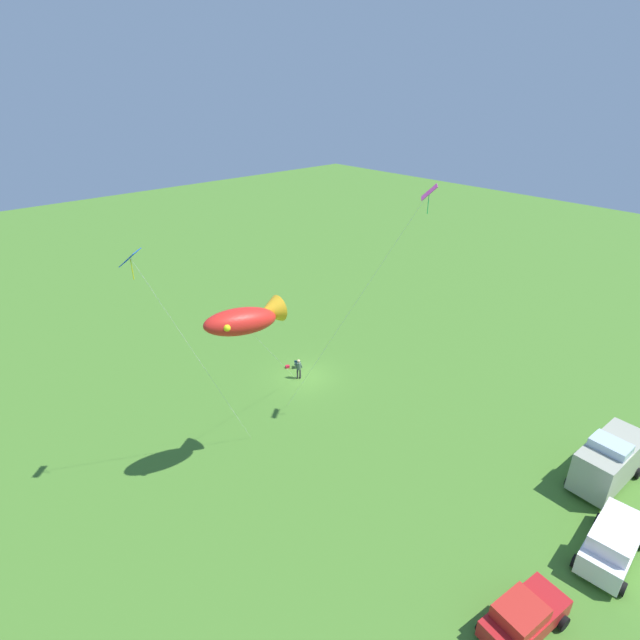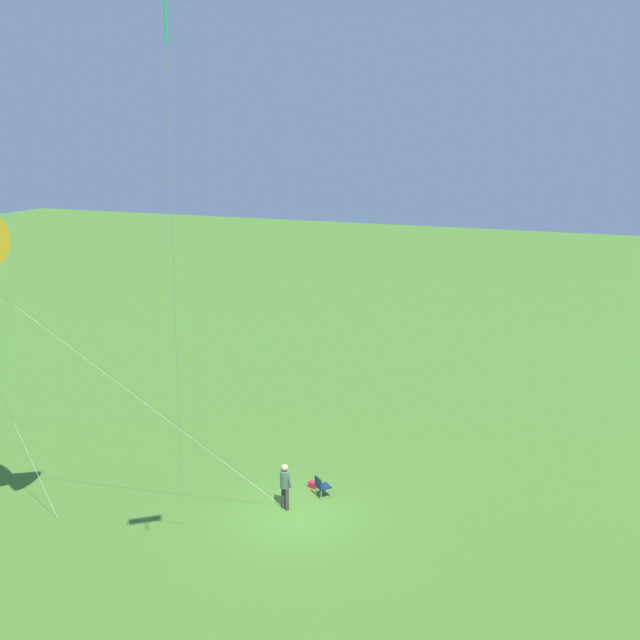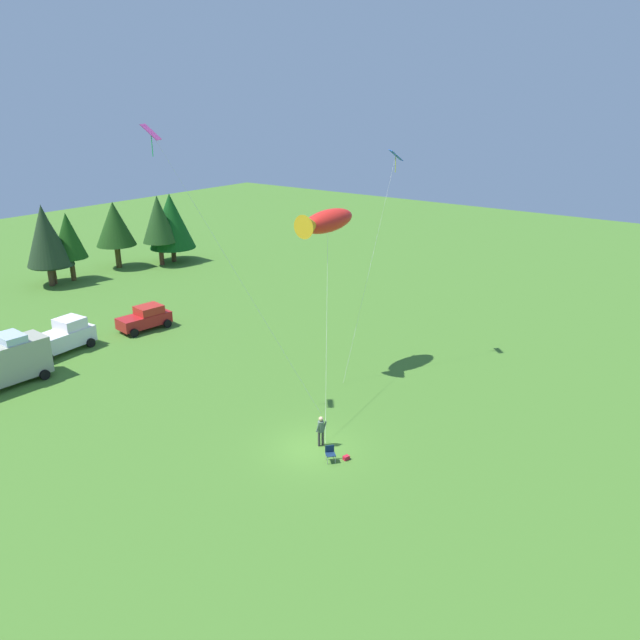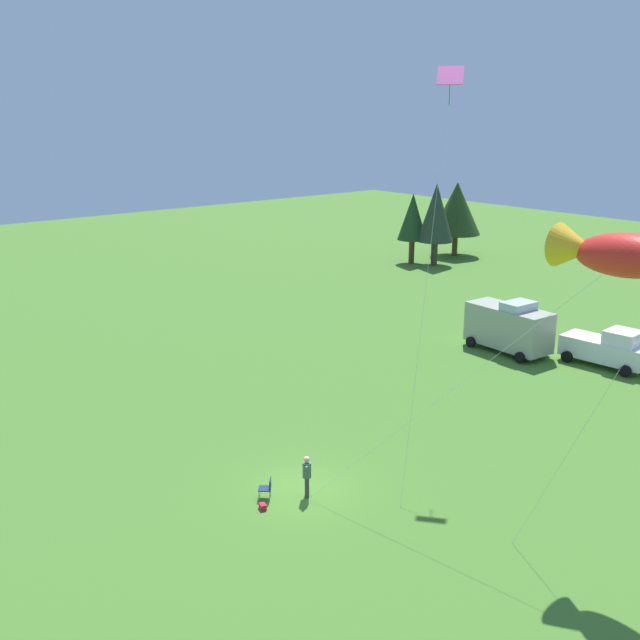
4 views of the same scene
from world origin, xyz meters
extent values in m
plane|color=#487B29|center=(0.00, 0.00, 0.00)|extent=(160.00, 160.00, 0.00)
cylinder|color=#3C3738|center=(0.59, -0.22, 0.42)|extent=(0.14, 0.14, 0.85)
cylinder|color=#3C3738|center=(0.40, -0.11, 0.42)|extent=(0.14, 0.14, 0.85)
cylinder|color=#435B4B|center=(0.50, -0.17, 1.16)|extent=(0.46, 0.46, 0.62)
sphere|color=tan|center=(0.50, -0.17, 1.62)|extent=(0.24, 0.24, 0.24)
cylinder|color=#435B4B|center=(0.64, -0.32, 1.19)|extent=(0.26, 0.20, 0.55)
cylinder|color=#435B4B|center=(0.29, -0.12, 1.19)|extent=(0.25, 0.19, 0.55)
cube|color=#142B4A|center=(-0.47, -1.51, 0.42)|extent=(0.68, 0.68, 0.04)
cube|color=#142B4A|center=(-0.33, -1.35, 0.62)|extent=(0.39, 0.35, 0.40)
cylinder|color=#A5A8AD|center=(-0.45, -1.81, 0.21)|extent=(0.03, 0.03, 0.42)
cylinder|color=#A5A8AD|center=(-0.77, -1.53, 0.21)|extent=(0.03, 0.03, 0.42)
cylinder|color=#A5A8AD|center=(-0.18, -1.49, 0.21)|extent=(0.03, 0.03, 0.42)
cylinder|color=#A5A8AD|center=(-0.49, -1.22, 0.21)|extent=(0.03, 0.03, 0.42)
cube|color=red|center=(0.16, -2.07, 0.11)|extent=(0.37, 0.30, 0.22)
cube|color=#A4A590|center=(-5.75, 20.93, 1.59)|extent=(5.50, 2.45, 2.50)
cube|color=silver|center=(-5.10, 20.90, 3.09)|extent=(1.49, 2.09, 0.50)
cylinder|color=black|center=(-3.75, 22.03, 0.34)|extent=(0.69, 0.25, 0.68)
cylinder|color=black|center=(-3.86, 19.65, 0.34)|extent=(0.69, 0.25, 0.68)
cylinder|color=black|center=(-7.64, 22.21, 0.34)|extent=(0.69, 0.25, 0.68)
cylinder|color=black|center=(-7.75, 19.83, 0.34)|extent=(0.69, 0.25, 0.68)
cube|color=white|center=(-0.46, 23.22, 0.94)|extent=(5.14, 2.38, 1.20)
cube|color=white|center=(0.53, 23.30, 1.94)|extent=(1.94, 1.97, 0.80)
cylinder|color=black|center=(1.41, 22.28, 0.34)|extent=(0.69, 0.27, 0.68)
cylinder|color=black|center=(-2.34, 24.17, 0.34)|extent=(0.69, 0.27, 0.68)
cylinder|color=black|center=(-2.17, 22.00, 0.34)|extent=(0.69, 0.27, 0.68)
cylinder|color=#4E3523|center=(-28.84, 36.42, 1.16)|extent=(0.55, 0.55, 2.32)
cone|color=#1D3C1C|center=(-28.84, 36.42, 4.56)|extent=(2.89, 2.89, 4.47)
cylinder|color=brown|center=(-28.63, 42.61, 1.13)|extent=(0.56, 0.56, 2.26)
cone|color=#243D18|center=(-28.63, 42.61, 4.89)|extent=(4.98, 4.98, 5.26)
cylinder|color=#44392A|center=(-26.83, 37.48, 1.15)|extent=(0.62, 0.62, 2.31)
cone|color=#27392A|center=(-26.83, 37.48, 5.09)|extent=(3.47, 3.47, 5.56)
ellipsoid|color=red|center=(9.37, 5.91, 10.25)|extent=(4.47, 2.46, 1.82)
cone|color=yellow|center=(7.52, 5.91, 10.25)|extent=(1.44, 1.53, 1.53)
cylinder|color=silver|center=(5.04, 2.80, 5.13)|extent=(8.69, 6.24, 10.26)
cylinder|color=#4C3823|center=(0.70, -0.31, 0.00)|extent=(0.04, 0.04, 0.01)
cube|color=#D23F99|center=(-1.45, 9.45, 16.13)|extent=(1.41, 1.36, 0.81)
cylinder|color=green|center=(-1.45, 9.45, 15.45)|extent=(0.04, 0.04, 1.14)
cylinder|color=silver|center=(0.99, 5.76, 8.07)|extent=(4.90, 7.39, 16.13)
cylinder|color=#4C3823|center=(3.43, 2.08, 0.00)|extent=(0.04, 0.04, 0.01)
cylinder|color=silver|center=(10.71, 3.46, 7.11)|extent=(6.09, 0.22, 14.23)
cylinder|color=#4C3823|center=(7.67, 3.36, 0.00)|extent=(0.04, 0.04, 0.01)
camera|label=1|loc=(22.19, 26.44, 21.90)|focal=28.00mm
camera|label=2|loc=(-9.35, 22.24, 13.39)|focal=42.00mm
camera|label=3|loc=(-23.20, -17.89, 17.81)|focal=35.00mm
camera|label=4|loc=(21.21, -16.63, 14.82)|focal=42.00mm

